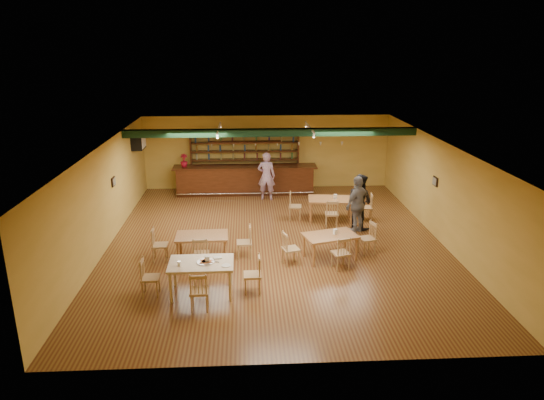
{
  "coord_description": "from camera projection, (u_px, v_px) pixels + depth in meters",
  "views": [
    {
      "loc": [
        -0.87,
        -13.93,
        5.78
      ],
      "look_at": [
        -0.08,
        0.6,
        1.15
      ],
      "focal_mm": 32.64,
      "sensor_mm": 36.0,
      "label": 1
    }
  ],
  "objects": [
    {
      "name": "ac_unit",
      "position": [
        138.0,
        141.0,
        18.09
      ],
      "size": [
        0.34,
        0.7,
        0.48
      ],
      "primitive_type": "cube",
      "color": "white",
      "rests_on": "wall_left"
    },
    {
      "name": "pizza_tray",
      "position": [
        206.0,
        262.0,
        11.71
      ],
      "size": [
        0.53,
        0.53,
        0.01
      ],
      "primitive_type": "cylinder",
      "rotation": [
        0.0,
        0.0,
        0.44
      ],
      "color": "silver",
      "rests_on": "near_table"
    },
    {
      "name": "pizza_server",
      "position": [
        213.0,
        260.0,
        11.77
      ],
      "size": [
        0.32,
        0.25,
        0.0
      ],
      "primitive_type": "cube",
      "rotation": [
        0.0,
        0.0,
        -0.58
      ],
      "color": "silver",
      "rests_on": "pizza_tray"
    },
    {
      "name": "track_rail_right",
      "position": [
        310.0,
        127.0,
        17.47
      ],
      "size": [
        0.05,
        2.5,
        0.05
      ],
      "primitive_type": "cube",
      "color": "white",
      "rests_on": "ceiling"
    },
    {
      "name": "picture_left",
      "position": [
        113.0,
        182.0,
        15.23
      ],
      "size": [
        0.04,
        0.34,
        0.28
      ],
      "primitive_type": "cube",
      "color": "black",
      "rests_on": "wall_left"
    },
    {
      "name": "floor",
      "position": [
        276.0,
        242.0,
        15.05
      ],
      "size": [
        12.0,
        12.0,
        0.0
      ],
      "primitive_type": "plane",
      "color": "#592F19",
      "rests_on": "ground"
    },
    {
      "name": "side_plate",
      "position": [
        226.0,
        266.0,
        11.53
      ],
      "size": [
        0.22,
        0.22,
        0.01
      ],
      "primitive_type": "cylinder",
      "rotation": [
        0.0,
        0.0,
        0.01
      ],
      "color": "white",
      "rests_on": "near_table"
    },
    {
      "name": "ceiling_beam",
      "position": [
        271.0,
        132.0,
        16.84
      ],
      "size": [
        10.0,
        0.3,
        0.25
      ],
      "primitive_type": "cube",
      "color": "black",
      "rests_on": "ceiling"
    },
    {
      "name": "poinsettia",
      "position": [
        184.0,
        160.0,
        19.36
      ],
      "size": [
        0.37,
        0.37,
        0.51
      ],
      "primitive_type": "imported",
      "rotation": [
        0.0,
        0.0,
        0.35
      ],
      "color": "#AA0F26",
      "rests_on": "bar_counter"
    },
    {
      "name": "bar_counter",
      "position": [
        245.0,
        180.0,
        19.73
      ],
      "size": [
        5.68,
        0.85,
        1.13
      ],
      "primitive_type": "cube",
      "color": "#39190B",
      "rests_on": "ground"
    },
    {
      "name": "dining_table_d",
      "position": [
        330.0,
        247.0,
        13.78
      ],
      "size": [
        1.61,
        1.22,
        0.72
      ],
      "primitive_type": "cube",
      "rotation": [
        0.0,
        0.0,
        0.27
      ],
      "color": "#986236",
      "rests_on": "ground"
    },
    {
      "name": "near_table",
      "position": [
        202.0,
        278.0,
        11.83
      ],
      "size": [
        1.54,
        1.0,
        0.82
      ],
      "primitive_type": "cube",
      "rotation": [
        0.0,
        0.0,
        0.01
      ],
      "color": "tan",
      "rests_on": "ground"
    },
    {
      "name": "back_bar_hutch",
      "position": [
        245.0,
        162.0,
        20.16
      ],
      "size": [
        4.39,
        0.4,
        2.28
      ],
      "primitive_type": "cube",
      "color": "#39190B",
      "rests_on": "ground"
    },
    {
      "name": "patron_bar",
      "position": [
        266.0,
        176.0,
        18.88
      ],
      "size": [
        0.74,
        0.54,
        1.86
      ],
      "primitive_type": "imported",
      "rotation": [
        0.0,
        0.0,
        2.99
      ],
      "color": "#89489C",
      "rests_on": "ground"
    },
    {
      "name": "dining_table_b",
      "position": [
        330.0,
        209.0,
        16.84
      ],
      "size": [
        1.6,
        1.06,
        0.75
      ],
      "primitive_type": "cube",
      "rotation": [
        0.0,
        0.0,
        -0.11
      ],
      "color": "#986236",
      "rests_on": "ground"
    },
    {
      "name": "parmesan_shaker",
      "position": [
        179.0,
        264.0,
        11.51
      ],
      "size": [
        0.07,
        0.07,
        0.11
      ],
      "primitive_type": "cylinder",
      "rotation": [
        0.0,
        0.0,
        0.01
      ],
      "color": "#EAE5C6",
      "rests_on": "near_table"
    },
    {
      "name": "picture_right",
      "position": [
        435.0,
        181.0,
        15.27
      ],
      "size": [
        0.04,
        0.34,
        0.28
      ],
      "primitive_type": "cube",
      "color": "black",
      "rests_on": "wall_right"
    },
    {
      "name": "track_rail_left",
      "position": [
        219.0,
        128.0,
        17.3
      ],
      "size": [
        0.05,
        2.5,
        0.05
      ],
      "primitive_type": "cube",
      "color": "white",
      "rests_on": "ceiling"
    },
    {
      "name": "dining_table_c",
      "position": [
        202.0,
        247.0,
        13.76
      ],
      "size": [
        1.46,
        0.9,
        0.72
      ],
      "primitive_type": "cube",
      "rotation": [
        0.0,
        0.0,
        0.03
      ],
      "color": "#986236",
      "rests_on": "ground"
    },
    {
      "name": "patron_right_b",
      "position": [
        358.0,
        205.0,
        15.57
      ],
      "size": [
        1.12,
        1.04,
        1.85
      ],
      "primitive_type": "imported",
      "rotation": [
        0.0,
        0.0,
        3.83
      ],
      "color": "gray",
      "rests_on": "ground"
    },
    {
      "name": "napkin_stack",
      "position": [
        218.0,
        258.0,
        11.93
      ],
      "size": [
        0.22,
        0.18,
        0.03
      ],
      "primitive_type": "cube",
      "rotation": [
        0.0,
        0.0,
        0.18
      ],
      "color": "white",
      "rests_on": "near_table"
    },
    {
      "name": "patron_right_a",
      "position": [
        360.0,
        201.0,
        15.96
      ],
      "size": [
        1.07,
        1.11,
        1.81
      ],
      "primitive_type": "imported",
      "rotation": [
        0.0,
        0.0,
        2.2
      ],
      "color": "black",
      "rests_on": "ground"
    }
  ]
}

